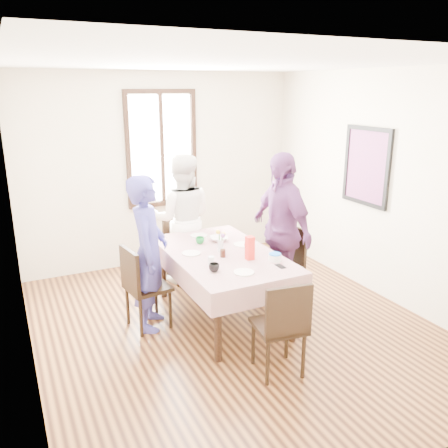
{
  "coord_description": "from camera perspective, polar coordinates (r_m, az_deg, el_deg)",
  "views": [
    {
      "loc": [
        -2.07,
        -4.01,
        2.49
      ],
      "look_at": [
        -0.02,
        0.19,
        1.1
      ],
      "focal_mm": 37.22,
      "sensor_mm": 36.0,
      "label": 1
    }
  ],
  "objects": [
    {
      "name": "ground",
      "position": [
        5.15,
        1.16,
        -12.35
      ],
      "size": [
        4.5,
        4.5,
        0.0
      ],
      "primitive_type": "plane",
      "color": "black",
      "rests_on": "ground"
    },
    {
      "name": "back_wall",
      "position": [
        6.69,
        -7.64,
        6.58
      ],
      "size": [
        4.0,
        0.0,
        4.0
      ],
      "primitive_type": "plane",
      "rotation": [
        1.57,
        0.0,
        0.0
      ],
      "color": "beige",
      "rests_on": "ground"
    },
    {
      "name": "right_wall",
      "position": [
        5.82,
        19.1,
        4.34
      ],
      "size": [
        0.0,
        4.5,
        4.5
      ],
      "primitive_type": "plane",
      "rotation": [
        1.57,
        0.0,
        -1.57
      ],
      "color": "beige",
      "rests_on": "ground"
    },
    {
      "name": "window_frame",
      "position": [
        6.63,
        -7.68,
        9.11
      ],
      "size": [
        1.02,
        0.06,
        1.62
      ],
      "primitive_type": "cube",
      "color": "black",
      "rests_on": "back_wall"
    },
    {
      "name": "window_pane",
      "position": [
        6.64,
        -7.71,
        9.12
      ],
      "size": [
        0.9,
        0.02,
        1.5
      ],
      "primitive_type": "cube",
      "color": "white",
      "rests_on": "back_wall"
    },
    {
      "name": "art_poster",
      "position": [
        5.99,
        17.13,
        6.78
      ],
      "size": [
        0.04,
        0.76,
        0.96
      ],
      "primitive_type": "cube",
      "color": "red",
      "rests_on": "right_wall"
    },
    {
      "name": "dining_table",
      "position": [
        5.17,
        -0.24,
        -7.58
      ],
      "size": [
        0.96,
        1.68,
        0.75
      ],
      "primitive_type": "cube",
      "color": "black",
      "rests_on": "ground"
    },
    {
      "name": "tablecloth",
      "position": [
        5.03,
        -0.25,
        -3.61
      ],
      "size": [
        1.08,
        1.8,
        0.01
      ],
      "primitive_type": "cube",
      "color": "#590816",
      "rests_on": "dining_table"
    },
    {
      "name": "chair_left",
      "position": [
        5.02,
        -9.34,
        -7.61
      ],
      "size": [
        0.48,
        0.48,
        0.91
      ],
      "primitive_type": "cube",
      "rotation": [
        0.0,
        0.0,
        -1.42
      ],
      "color": "black",
      "rests_on": "ground"
    },
    {
      "name": "chair_right",
      "position": [
        5.55,
        6.98,
        -5.1
      ],
      "size": [
        0.48,
        0.48,
        0.91
      ],
      "primitive_type": "cube",
      "rotation": [
        0.0,
        0.0,
        1.72
      ],
      "color": "black",
      "rests_on": "ground"
    },
    {
      "name": "chair_far",
      "position": [
        6.13,
        -4.94,
        -2.9
      ],
      "size": [
        0.45,
        0.45,
        0.91
      ],
      "primitive_type": "cube",
      "rotation": [
        0.0,
        0.0,
        3.22
      ],
      "color": "black",
      "rests_on": "ground"
    },
    {
      "name": "chair_near",
      "position": [
        4.23,
        6.72,
        -12.28
      ],
      "size": [
        0.48,
        0.48,
        0.91
      ],
      "primitive_type": "cube",
      "rotation": [
        0.0,
        0.0,
        -0.14
      ],
      "color": "black",
      "rests_on": "ground"
    },
    {
      "name": "person_left",
      "position": [
        4.88,
        -9.3,
        -3.6
      ],
      "size": [
        0.61,
        0.71,
        1.65
      ],
      "primitive_type": "imported",
      "rotation": [
        0.0,
        0.0,
        1.14
      ],
      "color": "#393589",
      "rests_on": "ground"
    },
    {
      "name": "person_far",
      "position": [
        6.0,
        -4.96,
        0.56
      ],
      "size": [
        1.0,
        0.9,
        1.69
      ],
      "primitive_type": "imported",
      "rotation": [
        0.0,
        0.0,
        2.75
      ],
      "color": "white",
      "rests_on": "ground"
    },
    {
      "name": "person_right",
      "position": [
        5.39,
        6.95,
        -0.72
      ],
      "size": [
        0.47,
        1.07,
        1.8
      ],
      "primitive_type": "imported",
      "rotation": [
        0.0,
        0.0,
        -1.55
      ],
      "color": "#623268",
      "rests_on": "ground"
    },
    {
      "name": "mug_black",
      "position": [
        4.52,
        -1.22,
        -5.37
      ],
      "size": [
        0.13,
        0.13,
        0.08
      ],
      "primitive_type": "imported",
      "rotation": [
        0.0,
        0.0,
        -0.35
      ],
      "color": "black",
      "rests_on": "tablecloth"
    },
    {
      "name": "mug_flag",
      "position": [
        5.03,
        3.06,
        -2.96
      ],
      "size": [
        0.15,
        0.15,
        0.1
      ],
      "primitive_type": "imported",
      "rotation": [
        0.0,
        0.0,
        0.82
      ],
      "color": "red",
      "rests_on": "tablecloth"
    },
    {
      "name": "mug_green",
      "position": [
        5.31,
        -2.97,
        -2.02
      ],
      "size": [
        0.13,
        0.13,
        0.08
      ],
      "primitive_type": "imported",
      "rotation": [
        0.0,
        0.0,
        -0.37
      ],
      "color": "#0C7226",
      "rests_on": "tablecloth"
    },
    {
      "name": "serving_bowl",
      "position": [
        5.4,
        -0.67,
        -1.83
      ],
      "size": [
        0.24,
        0.24,
        0.05
      ],
      "primitive_type": "imported",
      "rotation": [
        0.0,
        0.0,
        -0.18
      ],
      "color": "white",
      "rests_on": "tablecloth"
    },
    {
      "name": "juice_carton",
      "position": [
        4.81,
        3.19,
        -2.97
      ],
      "size": [
        0.08,
        0.08,
        0.25
      ],
      "primitive_type": "cube",
      "color": "red",
      "rests_on": "tablecloth"
    },
    {
      "name": "butter_tub",
      "position": [
        4.82,
        6.26,
        -4.11
      ],
      "size": [
        0.13,
        0.13,
        0.07
      ],
      "primitive_type": "cylinder",
      "color": "white",
      "rests_on": "tablecloth"
    },
    {
      "name": "jam_jar",
      "position": [
        4.89,
        -0.14,
        -3.61
      ],
      "size": [
        0.06,
        0.06,
        0.08
      ],
      "primitive_type": "cylinder",
      "color": "black",
      "rests_on": "tablecloth"
    },
    {
      "name": "drinking_glass",
      "position": [
        4.67,
        -1.58,
        -4.55
      ],
      "size": [
        0.06,
        0.06,
        0.09
      ],
      "primitive_type": "cylinder",
      "color": "silver",
      "rests_on": "tablecloth"
    },
    {
      "name": "smartphone",
      "position": [
        4.68,
        6.94,
        -5.18
      ],
      "size": [
        0.06,
        0.12,
        0.01
      ],
      "primitive_type": "cube",
      "color": "black",
      "rests_on": "tablecloth"
    },
    {
      "name": "flower_vase",
      "position": [
        5.06,
        -0.43,
        -2.67
      ],
      "size": [
        0.06,
        0.06,
        0.13
      ],
      "primitive_type": "cylinder",
      "color": "silver",
      "rests_on": "tablecloth"
    },
    {
      "name": "plate_left",
      "position": [
        5.01,
        -4.02,
        -3.6
      ],
      "size": [
        0.2,
        0.2,
        0.01
      ],
      "primitive_type": "cylinder",
      "color": "white",
      "rests_on": "tablecloth"
    },
    {
      "name": "plate_right",
      "position": [
        5.28,
        2.26,
        -2.51
      ],
      "size": [
        0.2,
        0.2,
        0.01
      ],
      "primitive_type": "cylinder",
      "color": "white",
      "rests_on": "tablecloth"
    },
    {
      "name": "plate_far",
      "position": [
        5.59,
        -3.1,
        -1.43
      ],
      "size": [
        0.2,
        0.2,
        0.01
      ],
      "primitive_type": "cylinder",
      "color": "white",
      "rests_on": "tablecloth"
    },
    {
      "name": "plate_near",
      "position": [
        4.5,
        2.46,
        -5.94
      ],
      "size": [
        0.2,
        0.2,
        0.01
      ],
      "primitive_type": "cylinder",
      "color": "white",
      "rests_on": "tablecloth"
    },
    {
      "name": "butter_lid",
      "position": [
        4.81,
        6.28,
        -3.67
      ],
      "size": [
        0.12,
        0.12,
        0.01
      ],
      "primitive_type": "cylinder",
      "color": "blue",
      "rests_on": "butter_tub"
    },
    {
      "name": "flower_bunch",
      "position": [
        5.02,
        -0.43,
        -1.45
      ],
      "size": [
        0.09,
        0.09,
        0.1
      ],
      "primitive_type": null,
      "color": "yellow",
      "rests_on": "flower_vase"
    }
  ]
}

